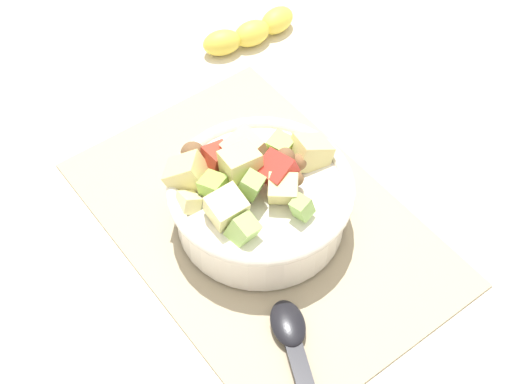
{
  "coord_description": "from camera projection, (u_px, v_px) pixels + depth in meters",
  "views": [
    {
      "loc": [
        0.41,
        -0.31,
        0.7
      ],
      "look_at": [
        -0.0,
        -0.0,
        0.06
      ],
      "focal_mm": 52.32,
      "sensor_mm": 36.0,
      "label": 1
    }
  ],
  "objects": [
    {
      "name": "serving_spoon",
      "position": [
        299.0,
        362.0,
        0.75
      ],
      "size": [
        0.21,
        0.11,
        0.01
      ],
      "color": "black",
      "rests_on": "placemat"
    },
    {
      "name": "salad_bowl",
      "position": [
        255.0,
        195.0,
        0.84
      ],
      "size": [
        0.21,
        0.21,
        0.11
      ],
      "color": "white",
      "rests_on": "placemat"
    },
    {
      "name": "placemat",
      "position": [
        261.0,
        221.0,
        0.87
      ],
      "size": [
        0.44,
        0.3,
        0.01
      ],
      "primitive_type": "cube",
      "color": "tan",
      "rests_on": "ground_plane"
    },
    {
      "name": "banana_whole",
      "position": [
        251.0,
        32.0,
        1.06
      ],
      "size": [
        0.06,
        0.15,
        0.04
      ],
      "color": "yellow",
      "rests_on": "ground_plane"
    },
    {
      "name": "ground_plane",
      "position": [
        261.0,
        223.0,
        0.87
      ],
      "size": [
        2.4,
        2.4,
        0.0
      ],
      "primitive_type": "plane",
      "color": "silver"
    }
  ]
}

